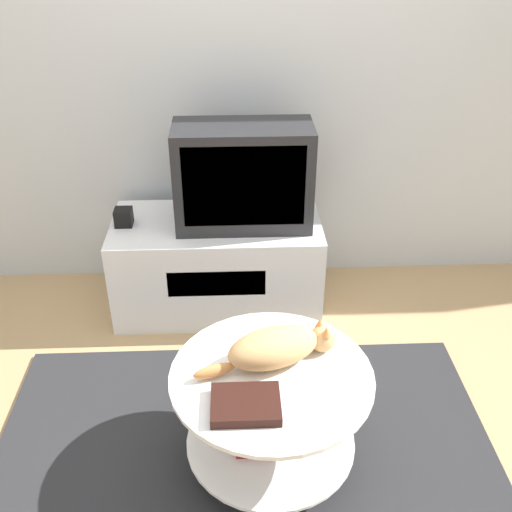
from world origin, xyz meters
TOP-DOWN VIEW (x-y plane):
  - ground_plane at (0.00, 0.00)m, footprint 12.00×12.00m
  - wall_back at (0.00, 1.40)m, footprint 8.00×0.05m
  - rug at (0.00, 0.00)m, footprint 2.01×1.27m
  - tv_stand at (-0.12, 1.05)m, footprint 1.07×0.53m
  - tv at (0.03, 1.03)m, footprint 0.67×0.30m
  - speaker at (-0.58, 1.04)m, footprint 0.09×0.09m
  - coffee_table at (0.10, -0.05)m, footprint 0.73×0.73m
  - dvd_box at (-0.00, -0.21)m, footprint 0.23×0.18m
  - cat at (0.12, 0.02)m, footprint 0.53×0.28m

SIDE VIEW (x-z plane):
  - ground_plane at x=0.00m, z-range 0.00..0.00m
  - rug at x=0.00m, z-range 0.00..0.02m
  - tv_stand at x=-0.12m, z-range 0.00..0.50m
  - coffee_table at x=0.10m, z-range 0.08..0.54m
  - dvd_box at x=0.00m, z-range 0.48..0.51m
  - cat at x=0.12m, z-range 0.47..0.61m
  - speaker at x=-0.58m, z-range 0.50..0.59m
  - tv at x=0.03m, z-range 0.50..1.02m
  - wall_back at x=0.00m, z-range 0.00..2.60m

